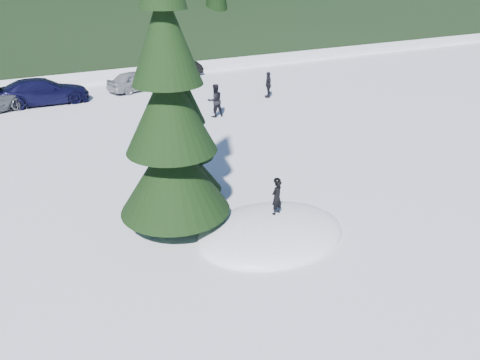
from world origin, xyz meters
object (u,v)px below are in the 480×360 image
spruce_tall (170,119)px  car_5 (173,66)px  car_3 (43,91)px  car_4 (137,81)px  spruce_short (186,141)px  adult_0 (215,101)px  adult_1 (268,85)px  child_skier (277,197)px

spruce_tall → car_5: 21.99m
car_3 → car_4: bearing=-83.2°
spruce_short → car_4: (3.40, 15.69, -1.47)m
spruce_tall → adult_0: bearing=57.4°
car_4 → car_5: 4.90m
adult_1 → car_5: bearing=-144.5°
spruce_tall → adult_1: size_ratio=5.64×
child_skier → car_4: bearing=-113.0°
child_skier → car_3: bearing=-95.7°
spruce_tall → car_3: size_ratio=1.74×
car_3 → car_5: (9.34, 3.61, -0.04)m
spruce_tall → car_3: bearing=94.1°
car_3 → adult_1: bearing=-110.8°
spruce_short → child_skier: 3.50m
spruce_short → car_4: spruce_short is taller
adult_0 → child_skier: bearing=72.4°
car_3 → child_skier: bearing=-166.1°
spruce_short → car_5: spruce_short is taller
adult_0 → car_4: size_ratio=0.46×
child_skier → car_3: 18.59m
spruce_short → car_5: 20.22m
car_3 → car_5: car_3 is taller
adult_0 → car_5: (2.01, 10.68, -0.17)m
car_3 → car_4: 5.62m
spruce_tall → adult_0: (6.13, 9.58, -2.47)m
car_4 → car_5: size_ratio=0.89×
spruce_short → car_3: spruce_short is taller
spruce_short → adult_1: 14.12m
spruce_tall → car_4: 17.86m
adult_0 → spruce_tall: bearing=57.7°
spruce_tall → child_skier: 3.75m
adult_1 → spruce_tall: bearing=-23.5°
adult_0 → adult_1: adult_0 is taller
adult_1 → car_4: 8.35m
spruce_short → adult_1: bearing=46.5°
spruce_tall → car_5: bearing=68.1°
adult_0 → car_4: bearing=-76.7°
adult_0 → adult_1: 4.97m
adult_1 → car_3: adult_1 is taller
spruce_short → adult_0: bearing=57.9°
car_4 → car_5: bearing=-64.0°
car_4 → car_3: bearing=80.3°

